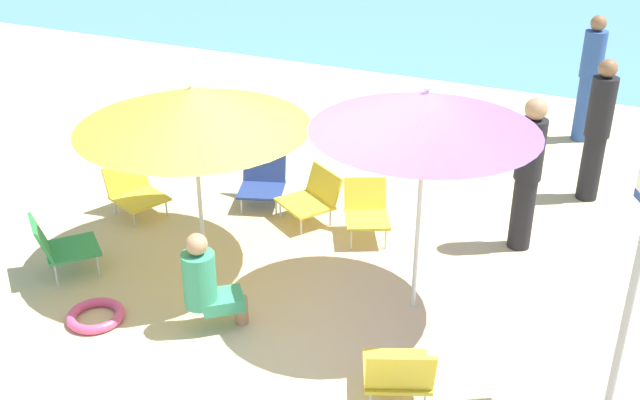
{
  "coord_description": "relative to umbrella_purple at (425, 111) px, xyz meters",
  "views": [
    {
      "loc": [
        2.71,
        -5.27,
        4.04
      ],
      "look_at": [
        0.01,
        0.73,
        0.7
      ],
      "focal_mm": 43.21,
      "sensor_mm": 36.0,
      "label": 1
    }
  ],
  "objects": [
    {
      "name": "ground_plane",
      "position": [
        -1.09,
        -0.39,
        -1.88
      ],
      "size": [
        40.0,
        40.0,
        0.0
      ],
      "primitive_type": "plane",
      "color": "#D3BC8C"
    },
    {
      "name": "umbrella_purple",
      "position": [
        0.0,
        0.0,
        0.0
      ],
      "size": [
        1.91,
        1.91,
        2.11
      ],
      "color": "silver",
      "rests_on": "ground_plane"
    },
    {
      "name": "umbrella_yellow",
      "position": [
        -2.17,
        -0.09,
        -0.26
      ],
      "size": [
        2.19,
        2.19,
        1.87
      ],
      "color": "silver",
      "rests_on": "ground_plane"
    },
    {
      "name": "beach_chair_a",
      "position": [
        -1.53,
        1.14,
        -1.59
      ],
      "size": [
        0.76,
        0.76,
        0.55
      ],
      "rotation": [
        0.0,
        0.0,
        -2.15
      ],
      "color": "gold",
      "rests_on": "ground_plane"
    },
    {
      "name": "beach_chair_b",
      "position": [
        0.3,
        -1.32,
        -1.56
      ],
      "size": [
        0.7,
        0.76,
        0.64
      ],
      "rotation": [
        0.0,
        0.0,
        1.97
      ],
      "color": "gold",
      "rests_on": "ground_plane"
    },
    {
      "name": "beach_chair_c",
      "position": [
        -2.23,
        1.3,
        -1.58
      ],
      "size": [
        0.65,
        0.72,
        0.63
      ],
      "rotation": [
        0.0,
        0.0,
        -1.25
      ],
      "color": "navy",
      "rests_on": "ground_plane"
    },
    {
      "name": "beach_chair_d",
      "position": [
        -3.27,
        -0.88,
        -1.55
      ],
      "size": [
        0.74,
        0.75,
        0.62
      ],
      "rotation": [
        0.0,
        0.0,
        0.86
      ],
      "color": "#33934C",
      "rests_on": "ground_plane"
    },
    {
      "name": "beach_chair_e",
      "position": [
        -3.41,
        0.48,
        -1.61
      ],
      "size": [
        0.74,
        0.7,
        0.54
      ],
      "rotation": [
        0.0,
        0.0,
        -0.41
      ],
      "color": "gold",
      "rests_on": "ground_plane"
    },
    {
      "name": "beach_chair_f",
      "position": [
        -0.87,
        1.04,
        -1.57
      ],
      "size": [
        0.65,
        0.7,
        0.59
      ],
      "rotation": [
        0.0,
        0.0,
        -1.11
      ],
      "color": "gold",
      "rests_on": "ground_plane"
    },
    {
      "name": "person_a",
      "position": [
        0.85,
        4.76,
        -1.01
      ],
      "size": [
        0.29,
        0.29,
        1.71
      ],
      "rotation": [
        0.0,
        0.0,
        4.54
      ],
      "color": "#2D519E",
      "rests_on": "ground_plane"
    },
    {
      "name": "person_b",
      "position": [
        -1.52,
        -1.05,
        -1.41
      ],
      "size": [
        0.51,
        0.48,
        0.94
      ],
      "rotation": [
        0.0,
        0.0,
        0.7
      ],
      "color": "#389970",
      "rests_on": "ground_plane"
    },
    {
      "name": "person_c",
      "position": [
        1.16,
        2.93,
        -1.03
      ],
      "size": [
        0.28,
        0.28,
        1.66
      ],
      "rotation": [
        0.0,
        0.0,
        3.04
      ],
      "color": "black",
      "rests_on": "ground_plane"
    },
    {
      "name": "person_d",
      "position": [
        0.66,
        1.48,
        -1.04
      ],
      "size": [
        0.27,
        0.27,
        1.62
      ],
      "rotation": [
        0.0,
        0.0,
        4.38
      ],
      "color": "black",
      "rests_on": "ground_plane"
    },
    {
      "name": "swim_ring",
      "position": [
        -2.5,
        -1.36,
        -1.84
      ],
      "size": [
        0.51,
        0.51,
        0.09
      ],
      "primitive_type": "torus",
      "color": "#E54C7F",
      "rests_on": "ground_plane"
    }
  ]
}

